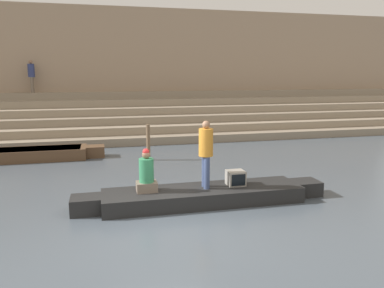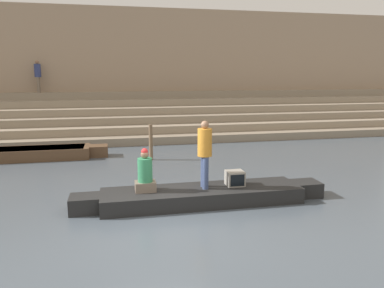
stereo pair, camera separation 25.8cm
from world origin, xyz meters
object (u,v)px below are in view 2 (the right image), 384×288
moored_boat_shore (23,154)px  person_on_steps (38,74)px  person_standing (205,150)px  mooring_post (151,142)px  tv_set (235,178)px  person_rowing (145,174)px  rowboat_main (202,195)px

moored_boat_shore → person_on_steps: bearing=94.5°
person_standing → mooring_post: (-0.82, 5.00, -0.68)m
tv_set → person_on_steps: (-6.68, 12.15, 2.59)m
person_rowing → person_on_steps: 13.13m
tv_set → moored_boat_shore: bearing=133.3°
person_standing → moored_boat_shore: bearing=126.5°
person_standing → person_on_steps: 13.65m
person_rowing → moored_boat_shore: (-4.08, 6.03, -0.58)m
person_rowing → mooring_post: (0.65, 4.96, -0.13)m
person_rowing → tv_set: 2.29m
rowboat_main → person_on_steps: size_ratio=3.84×
rowboat_main → person_rowing: size_ratio=6.00×
person_on_steps → mooring_post: bearing=-128.6°
person_standing → tv_set: (0.81, 0.03, -0.78)m
person_rowing → person_on_steps: bearing=124.6°
rowboat_main → person_rowing: person_rowing is taller
rowboat_main → mooring_post: size_ratio=4.71×
person_rowing → moored_boat_shore: 7.30m
person_rowing → person_on_steps: size_ratio=0.64×
person_standing → person_on_steps: person_on_steps is taller
person_rowing → moored_boat_shore: bearing=138.8°
rowboat_main → person_on_steps: (-5.80, 12.22, 2.95)m
rowboat_main → person_standing: (0.07, 0.03, 1.15)m
mooring_post → tv_set: bearing=-71.9°
person_standing → tv_set: 1.12m
tv_set → rowboat_main: bearing=-178.9°
tv_set → person_rowing: bearing=176.6°
person_standing → mooring_post: size_ratio=1.25×
person_on_steps → rowboat_main: bearing=-138.4°
mooring_post → person_on_steps: bearing=125.1°
moored_boat_shore → person_rowing: bearing=-54.5°
tv_set → mooring_post: 5.23m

